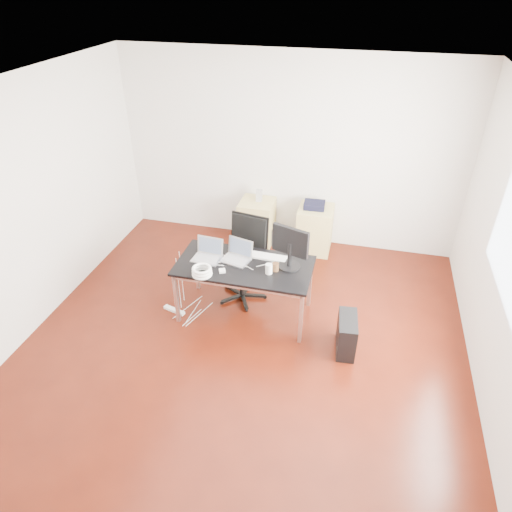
% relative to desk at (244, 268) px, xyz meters
% --- Properties ---
extents(room_shell, '(5.00, 5.00, 5.00)m').
position_rel_desk_xyz_m(room_shell, '(0.17, -0.51, 0.73)').
color(room_shell, '#3A0F06').
rests_on(room_shell, ground).
extents(desk, '(1.60, 0.80, 0.73)m').
position_rel_desk_xyz_m(desk, '(0.00, 0.00, 0.00)').
color(desk, black).
rests_on(desk, ground).
extents(office_chair, '(0.55, 0.57, 1.08)m').
position_rel_desk_xyz_m(office_chair, '(-0.10, 0.38, -0.07)').
color(office_chair, black).
rests_on(office_chair, ground).
extents(filing_cabinet_left, '(0.50, 0.50, 0.70)m').
position_rel_desk_xyz_m(filing_cabinet_left, '(-0.28, 1.72, -0.33)').
color(filing_cabinet_left, tan).
rests_on(filing_cabinet_left, ground).
extents(filing_cabinet_right, '(0.50, 0.50, 0.70)m').
position_rel_desk_xyz_m(filing_cabinet_right, '(0.62, 1.72, -0.33)').
color(filing_cabinet_right, tan).
rests_on(filing_cabinet_right, ground).
extents(pc_tower, '(0.24, 0.47, 0.44)m').
position_rel_desk_xyz_m(pc_tower, '(1.27, -0.34, -0.46)').
color(pc_tower, black).
rests_on(pc_tower, ground).
extents(wastebasket, '(0.28, 0.28, 0.28)m').
position_rel_desk_xyz_m(wastebasket, '(-0.09, 1.74, -0.54)').
color(wastebasket, black).
rests_on(wastebasket, ground).
extents(power_strip, '(0.30, 0.14, 0.04)m').
position_rel_desk_xyz_m(power_strip, '(-0.88, -0.19, -0.66)').
color(power_strip, white).
rests_on(power_strip, ground).
extents(laptop_left, '(0.35, 0.28, 0.23)m').
position_rel_desk_xyz_m(laptop_left, '(-0.46, 0.04, 0.11)').
color(laptop_left, silver).
rests_on(laptop_left, desk).
extents(laptop_right, '(0.38, 0.33, 0.23)m').
position_rel_desk_xyz_m(laptop_right, '(-0.11, 0.10, 0.11)').
color(laptop_right, silver).
rests_on(laptop_right, desk).
extents(monitor, '(0.44, 0.26, 0.51)m').
position_rel_desk_xyz_m(monitor, '(0.52, 0.10, 0.34)').
color(monitor, black).
rests_on(monitor, desk).
extents(keyboard, '(0.45, 0.16, 0.02)m').
position_rel_desk_xyz_m(keyboard, '(0.24, 0.22, 0.06)').
color(keyboard, white).
rests_on(keyboard, desk).
extents(cup_white, '(0.11, 0.11, 0.12)m').
position_rel_desk_xyz_m(cup_white, '(0.32, -0.10, 0.11)').
color(cup_white, white).
rests_on(cup_white, desk).
extents(cup_brown, '(0.09, 0.09, 0.10)m').
position_rel_desk_xyz_m(cup_brown, '(0.38, -0.03, 0.10)').
color(cup_brown, '#54351D').
rests_on(cup_brown, desk).
extents(cable_coil, '(0.24, 0.24, 0.11)m').
position_rel_desk_xyz_m(cable_coil, '(-0.41, -0.32, 0.11)').
color(cable_coil, white).
rests_on(cable_coil, desk).
extents(power_adapter, '(0.09, 0.09, 0.03)m').
position_rel_desk_xyz_m(power_adapter, '(-0.21, -0.20, 0.07)').
color(power_adapter, white).
rests_on(power_adapter, desk).
extents(speaker, '(0.10, 0.09, 0.18)m').
position_rel_desk_xyz_m(speaker, '(-0.25, 1.75, 0.11)').
color(speaker, '#9E9E9E').
rests_on(speaker, filing_cabinet_left).
extents(navy_garment, '(0.31, 0.25, 0.09)m').
position_rel_desk_xyz_m(navy_garment, '(0.58, 1.73, 0.07)').
color(navy_garment, black).
rests_on(navy_garment, filing_cabinet_right).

